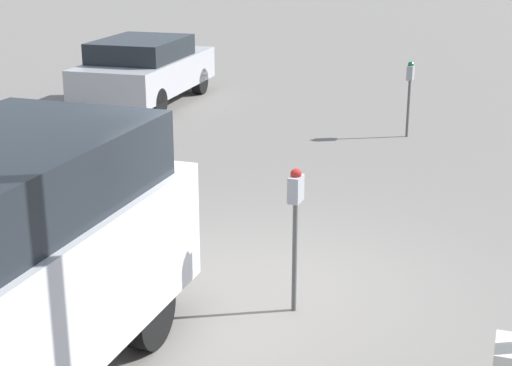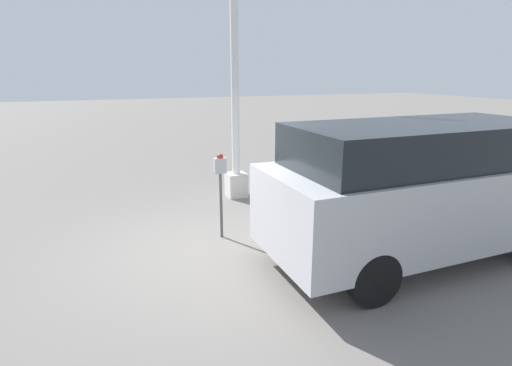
% 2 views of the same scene
% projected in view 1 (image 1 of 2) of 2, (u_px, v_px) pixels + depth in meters
% --- Properties ---
extents(ground_plane, '(80.00, 80.00, 0.00)m').
position_uv_depth(ground_plane, '(268.00, 288.00, 8.43)').
color(ground_plane, slate).
extents(parking_meter_near, '(0.20, 0.12, 1.50)m').
position_uv_depth(parking_meter_near, '(295.00, 207.00, 7.59)').
color(parking_meter_near, '#4C4C4C').
rests_on(parking_meter_near, ground).
extents(parking_meter_far, '(0.20, 0.12, 1.40)m').
position_uv_depth(parking_meter_far, '(410.00, 82.00, 14.26)').
color(parking_meter_far, '#4C4C4C').
rests_on(parking_meter_far, ground).
extents(car_distant, '(4.14, 1.99, 1.44)m').
position_uv_depth(car_distant, '(145.00, 69.00, 17.15)').
color(car_distant, '#9E9EA3').
rests_on(car_distant, ground).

